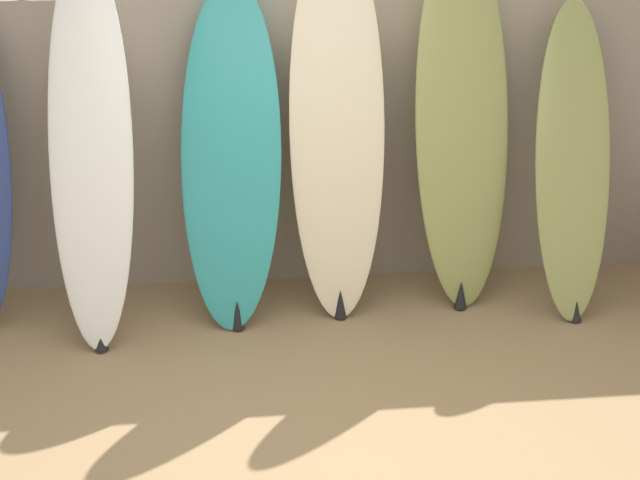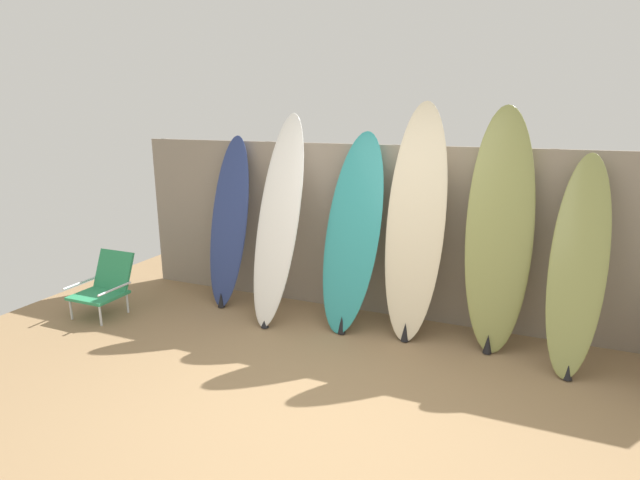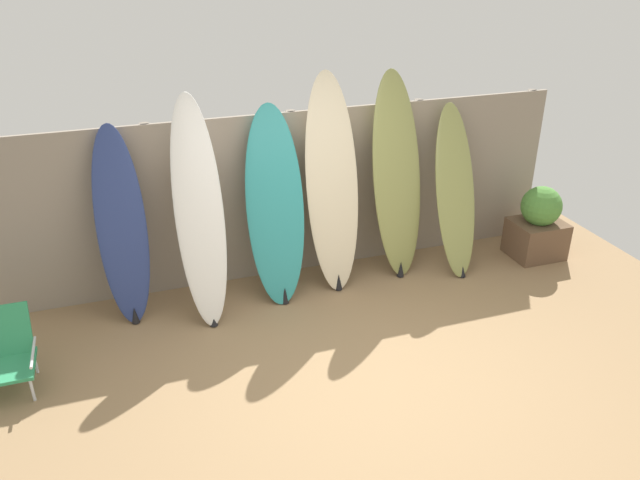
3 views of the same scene
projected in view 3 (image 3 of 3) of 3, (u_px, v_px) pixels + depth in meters
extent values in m
plane|color=#8E704C|center=(361.00, 375.00, 5.35)|extent=(7.68, 7.68, 0.00)
cube|color=gray|center=(293.00, 195.00, 6.65)|extent=(6.08, 0.04, 1.80)
cylinder|color=slate|center=(155.00, 211.00, 6.27)|extent=(0.10, 0.10, 1.80)
cylinder|color=slate|center=(292.00, 193.00, 6.69)|extent=(0.10, 0.10, 1.80)
cylinder|color=slate|center=(413.00, 178.00, 7.10)|extent=(0.10, 0.10, 1.80)
cylinder|color=slate|center=(521.00, 164.00, 7.52)|extent=(0.10, 0.10, 1.80)
ellipsoid|color=navy|center=(121.00, 226.00, 5.85)|extent=(0.47, 0.56, 1.87)
cone|color=black|center=(135.00, 315.00, 6.03)|extent=(0.08, 0.08, 0.17)
ellipsoid|color=white|center=(199.00, 212.00, 5.85)|extent=(0.49, 0.83, 2.12)
cone|color=black|center=(214.00, 320.00, 6.00)|extent=(0.08, 0.08, 0.10)
ellipsoid|color=teal|center=(275.00, 206.00, 6.20)|extent=(0.65, 0.73, 1.94)
cone|color=black|center=(285.00, 295.00, 6.34)|extent=(0.08, 0.08, 0.18)
ellipsoid|color=beige|center=(332.00, 185.00, 6.33)|extent=(0.56, 0.55, 2.23)
cone|color=black|center=(339.00, 282.00, 6.59)|extent=(0.08, 0.08, 0.18)
ellipsoid|color=olive|center=(397.00, 176.00, 6.59)|extent=(0.64, 0.60, 2.19)
cone|color=black|center=(401.00, 269.00, 6.84)|extent=(0.08, 0.08, 0.17)
ellipsoid|color=olive|center=(455.00, 191.00, 6.75)|extent=(0.50, 0.78, 1.80)
cone|color=black|center=(462.00, 271.00, 6.85)|extent=(0.08, 0.08, 0.12)
cylinder|color=silver|center=(32.00, 390.00, 5.02)|extent=(0.02, 0.02, 0.22)
cylinder|color=silver|center=(35.00, 362.00, 5.34)|extent=(0.02, 0.02, 0.22)
cube|color=#2D8C59|center=(4.00, 368.00, 5.06)|extent=(0.48, 0.44, 0.03)
cube|color=#2D8C59|center=(1.00, 332.00, 5.18)|extent=(0.46, 0.20, 0.43)
cylinder|color=silver|center=(33.00, 352.00, 5.08)|extent=(0.02, 0.44, 0.02)
cube|color=brown|center=(536.00, 239.00, 7.25)|extent=(0.58, 0.50, 0.43)
sphere|color=#4C8638|center=(541.00, 206.00, 7.06)|extent=(0.46, 0.46, 0.46)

